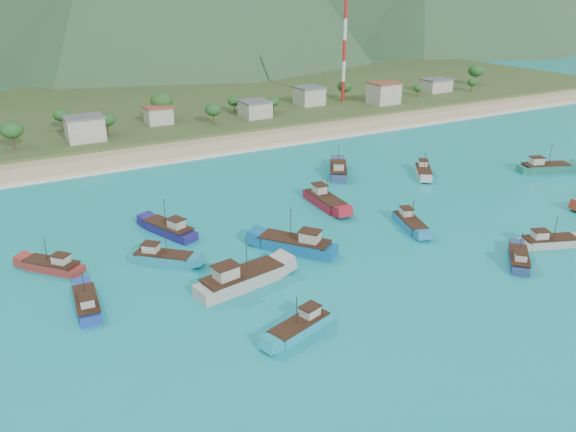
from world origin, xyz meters
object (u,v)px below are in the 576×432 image
boat_22 (301,327)px  boat_13 (549,242)px  boat_12 (163,258)px  boat_17 (53,266)px  radio_tower (345,40)px  boat_21 (410,223)px  boat_7 (325,201)px  boat_14 (338,171)px  boat_10 (169,230)px  boat_15 (87,304)px  boat_0 (519,260)px  boat_2 (241,280)px  boat_4 (544,168)px  boat_5 (296,245)px  boat_6 (423,172)px

boat_22 → boat_13: bearing=-105.5°
boat_12 → boat_17: 16.62m
radio_tower → boat_21: radio_tower is taller
boat_7 → boat_14: size_ratio=1.02×
radio_tower → boat_10: (-92.75, -80.64, -22.25)m
boat_15 → boat_14: bearing=32.0°
boat_14 → boat_15: boat_14 is taller
boat_0 → boat_15: size_ratio=0.87×
boat_10 → boat_21: bearing=-46.3°
radio_tower → boat_0: radio_tower is taller
boat_0 → boat_14: (0.60, 51.55, 0.35)m
boat_2 → boat_4: (85.70, 14.53, -0.18)m
boat_21 → boat_5: bearing=13.8°
boat_13 → boat_17: boat_13 is taller
radio_tower → boat_4: bearing=-92.5°
boat_4 → boat_2: bearing=-58.5°
boat_4 → boat_22: bearing=-49.3°
boat_0 → boat_17: boat_17 is taller
boat_14 → boat_22: 64.97m
boat_2 → boat_13: bearing=66.0°
boat_12 → boat_13: 64.21m
boat_17 → boat_12: bearing=-61.0°
boat_6 → boat_12: size_ratio=1.05×
boat_6 → boat_2: bearing=60.9°
boat_12 → boat_21: boat_12 is taller
boat_2 → boat_15: boat_2 is taller
boat_0 → boat_14: boat_14 is taller
boat_5 → boat_14: size_ratio=1.04×
boat_6 → boat_12: (-66.73, -13.49, -0.01)m
boat_13 → boat_14: size_ratio=0.84×
boat_2 → boat_4: 86.92m
boat_12 → boat_22: bearing=61.0°
boat_13 → boat_6: bearing=-170.4°
boat_4 → boat_12: 93.23m
boat_10 → boat_21: (39.14, -18.51, -0.14)m
boat_13 → boat_21: 23.26m
boat_5 → boat_12: 21.70m
boat_4 → boat_17: boat_4 is taller
boat_0 → boat_21: 20.38m
radio_tower → boat_21: bearing=-118.4°
boat_2 → boat_7: bearing=117.3°
boat_21 → boat_2: bearing=25.3°
boat_0 → boat_10: (-44.51, 38.17, 0.24)m
boat_13 → boat_2: bearing=-83.0°
boat_12 → boat_4: bearing=133.3°
boat_6 → boat_13: size_ratio=0.97×
radio_tower → boat_21: size_ratio=4.08×
boat_12 → boat_15: (-13.31, -8.49, -0.06)m
boat_17 → boat_22: boat_17 is taller
boat_4 → boat_17: bearing=-70.5°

